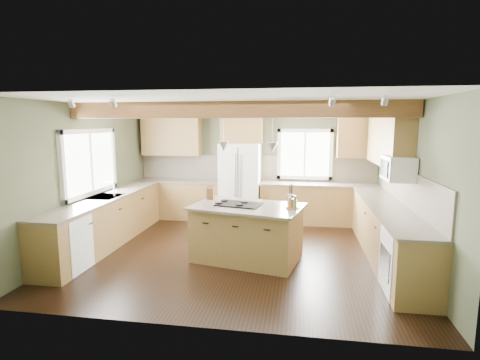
# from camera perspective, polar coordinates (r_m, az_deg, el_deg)

# --- Properties ---
(floor) EXTENTS (5.60, 5.60, 0.00)m
(floor) POSITION_cam_1_polar(r_m,az_deg,el_deg) (6.74, -0.26, -10.94)
(floor) COLOR black
(floor) RESTS_ON ground
(ceiling) EXTENTS (5.60, 5.60, 0.00)m
(ceiling) POSITION_cam_1_polar(r_m,az_deg,el_deg) (6.36, -0.28, 11.73)
(ceiling) COLOR silver
(ceiling) RESTS_ON wall_back
(wall_back) EXTENTS (5.60, 0.00, 5.60)m
(wall_back) POSITION_cam_1_polar(r_m,az_deg,el_deg) (8.88, 2.35, 2.45)
(wall_back) COLOR #484F38
(wall_back) RESTS_ON ground
(wall_left) EXTENTS (0.00, 5.00, 5.00)m
(wall_left) POSITION_cam_1_polar(r_m,az_deg,el_deg) (7.40, -22.18, 0.57)
(wall_left) COLOR #484F38
(wall_left) RESTS_ON ground
(wall_right) EXTENTS (0.00, 5.00, 5.00)m
(wall_right) POSITION_cam_1_polar(r_m,az_deg,el_deg) (6.58, 24.56, -0.52)
(wall_right) COLOR #484F38
(wall_right) RESTS_ON ground
(ceiling_beam) EXTENTS (5.55, 0.26, 0.26)m
(ceiling_beam) POSITION_cam_1_polar(r_m,az_deg,el_deg) (6.04, -0.76, 10.65)
(ceiling_beam) COLOR #563218
(ceiling_beam) RESTS_ON ceiling
(soffit_trim) EXTENTS (5.55, 0.20, 0.10)m
(soffit_trim) POSITION_cam_1_polar(r_m,az_deg,el_deg) (8.73, 2.32, 10.50)
(soffit_trim) COLOR #563218
(soffit_trim) RESTS_ON ceiling
(backsplash_back) EXTENTS (5.58, 0.03, 0.58)m
(backsplash_back) POSITION_cam_1_polar(r_m,az_deg,el_deg) (8.87, 2.33, 1.86)
(backsplash_back) COLOR brown
(backsplash_back) RESTS_ON wall_back
(backsplash_right) EXTENTS (0.03, 3.70, 0.58)m
(backsplash_right) POSITION_cam_1_polar(r_m,az_deg,el_deg) (6.64, 24.28, -1.22)
(backsplash_right) COLOR brown
(backsplash_right) RESTS_ON wall_right
(base_cab_back_left) EXTENTS (2.02, 0.60, 0.88)m
(base_cab_back_left) POSITION_cam_1_polar(r_m,az_deg,el_deg) (9.10, -9.19, -2.98)
(base_cab_back_left) COLOR brown
(base_cab_back_left) RESTS_ON floor
(counter_back_left) EXTENTS (2.06, 0.64, 0.04)m
(counter_back_left) POSITION_cam_1_polar(r_m,az_deg,el_deg) (9.02, -9.26, -0.12)
(counter_back_left) COLOR #4D4438
(counter_back_left) RESTS_ON base_cab_back_left
(base_cab_back_right) EXTENTS (2.62, 0.60, 0.88)m
(base_cab_back_right) POSITION_cam_1_polar(r_m,az_deg,el_deg) (8.67, 11.92, -3.64)
(base_cab_back_right) COLOR brown
(base_cab_back_right) RESTS_ON floor
(counter_back_right) EXTENTS (2.66, 0.64, 0.04)m
(counter_back_right) POSITION_cam_1_polar(r_m,az_deg,el_deg) (8.58, 12.02, -0.64)
(counter_back_right) COLOR #4D4438
(counter_back_right) RESTS_ON base_cab_back_right
(base_cab_left) EXTENTS (0.60, 3.70, 0.88)m
(base_cab_left) POSITION_cam_1_polar(r_m,az_deg,el_deg) (7.46, -19.62, -5.98)
(base_cab_left) COLOR brown
(base_cab_left) RESTS_ON floor
(counter_left) EXTENTS (0.64, 3.74, 0.04)m
(counter_left) POSITION_cam_1_polar(r_m,az_deg,el_deg) (7.36, -19.80, -2.51)
(counter_left) COLOR #4D4438
(counter_left) RESTS_ON base_cab_left
(base_cab_right) EXTENTS (0.60, 3.70, 0.88)m
(base_cab_right) POSITION_cam_1_polar(r_m,az_deg,el_deg) (6.73, 21.51, -7.64)
(base_cab_right) COLOR brown
(base_cab_right) RESTS_ON floor
(counter_right) EXTENTS (0.64, 3.74, 0.04)m
(counter_right) POSITION_cam_1_polar(r_m,az_deg,el_deg) (6.62, 21.73, -3.81)
(counter_right) COLOR #4D4438
(counter_right) RESTS_ON base_cab_right
(upper_cab_back_left) EXTENTS (1.40, 0.35, 0.90)m
(upper_cab_back_left) POSITION_cam_1_polar(r_m,az_deg,el_deg) (9.11, -10.38, 6.57)
(upper_cab_back_left) COLOR brown
(upper_cab_back_left) RESTS_ON wall_back
(upper_cab_over_fridge) EXTENTS (0.96, 0.35, 0.70)m
(upper_cab_over_fridge) POSITION_cam_1_polar(r_m,az_deg,el_deg) (8.69, 0.26, 7.94)
(upper_cab_over_fridge) COLOR brown
(upper_cab_over_fridge) RESTS_ON wall_back
(upper_cab_right) EXTENTS (0.35, 2.20, 0.90)m
(upper_cab_right) POSITION_cam_1_polar(r_m,az_deg,el_deg) (7.35, 21.71, 5.63)
(upper_cab_right) COLOR brown
(upper_cab_right) RESTS_ON wall_right
(upper_cab_back_corner) EXTENTS (0.90, 0.35, 0.90)m
(upper_cab_back_corner) POSITION_cam_1_polar(r_m,az_deg,el_deg) (8.69, 17.57, 6.22)
(upper_cab_back_corner) COLOR brown
(upper_cab_back_corner) RESTS_ON wall_back
(window_left) EXTENTS (0.04, 1.60, 1.05)m
(window_left) POSITION_cam_1_polar(r_m,az_deg,el_deg) (7.41, -21.96, 2.53)
(window_left) COLOR white
(window_left) RESTS_ON wall_left
(window_back) EXTENTS (1.10, 0.04, 1.00)m
(window_back) POSITION_cam_1_polar(r_m,az_deg,el_deg) (8.77, 9.84, 3.90)
(window_back) COLOR white
(window_back) RESTS_ON wall_back
(sink) EXTENTS (0.50, 0.65, 0.03)m
(sink) POSITION_cam_1_polar(r_m,az_deg,el_deg) (7.36, -19.81, -2.47)
(sink) COLOR #262628
(sink) RESTS_ON counter_left
(faucet) EXTENTS (0.02, 0.02, 0.28)m
(faucet) POSITION_cam_1_polar(r_m,az_deg,el_deg) (7.25, -18.62, -1.41)
(faucet) COLOR #B2B2B7
(faucet) RESTS_ON sink
(dishwasher) EXTENTS (0.60, 0.60, 0.84)m
(dishwasher) POSITION_cam_1_polar(r_m,az_deg,el_deg) (6.39, -25.16, -8.82)
(dishwasher) COLOR white
(dishwasher) RESTS_ON floor
(oven) EXTENTS (0.60, 0.72, 0.84)m
(oven) POSITION_cam_1_polar(r_m,az_deg,el_deg) (5.53, 24.30, -11.45)
(oven) COLOR white
(oven) RESTS_ON floor
(microwave) EXTENTS (0.40, 0.70, 0.38)m
(microwave) POSITION_cam_1_polar(r_m,az_deg,el_deg) (6.44, 22.93, 1.65)
(microwave) COLOR white
(microwave) RESTS_ON wall_right
(pendant_left) EXTENTS (0.18, 0.18, 0.16)m
(pendant_left) POSITION_cam_1_polar(r_m,az_deg,el_deg) (6.18, -2.50, 5.13)
(pendant_left) COLOR #B2B2B7
(pendant_left) RESTS_ON ceiling
(pendant_right) EXTENTS (0.18, 0.18, 0.16)m
(pendant_right) POSITION_cam_1_polar(r_m,az_deg,el_deg) (5.89, 4.92, 4.93)
(pendant_right) COLOR #B2B2B7
(pendant_right) RESTS_ON ceiling
(refrigerator) EXTENTS (0.90, 0.74, 1.80)m
(refrigerator) POSITION_cam_1_polar(r_m,az_deg,el_deg) (8.60, 0.05, -0.44)
(refrigerator) COLOR white
(refrigerator) RESTS_ON floor
(island) EXTENTS (1.84, 1.36, 0.88)m
(island) POSITION_cam_1_polar(r_m,az_deg,el_deg) (6.28, 1.08, -8.19)
(island) COLOR brown
(island) RESTS_ON floor
(island_top) EXTENTS (1.98, 1.49, 0.04)m
(island_top) POSITION_cam_1_polar(r_m,az_deg,el_deg) (6.16, 1.09, -4.09)
(island_top) COLOR #4D4438
(island_top) RESTS_ON island
(cooktop) EXTENTS (0.81, 0.63, 0.02)m
(cooktop) POSITION_cam_1_polar(r_m,az_deg,el_deg) (6.20, -0.10, -3.72)
(cooktop) COLOR black
(cooktop) RESTS_ON island_top
(knife_block) EXTENTS (0.13, 0.10, 0.20)m
(knife_block) POSITION_cam_1_polar(r_m,az_deg,el_deg) (6.65, -4.56, -2.11)
(knife_block) COLOR brown
(knife_block) RESTS_ON island_top
(utensil_crock) EXTENTS (0.16, 0.16, 0.16)m
(utensil_crock) POSITION_cam_1_polar(r_m,az_deg,el_deg) (6.31, 7.73, -2.93)
(utensil_crock) COLOR #463D38
(utensil_crock) RESTS_ON island_top
(bottle_tray) EXTENTS (0.30, 0.30, 0.20)m
(bottle_tray) POSITION_cam_1_polar(r_m,az_deg,el_deg) (5.99, 8.00, -3.38)
(bottle_tray) COLOR brown
(bottle_tray) RESTS_ON island_top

